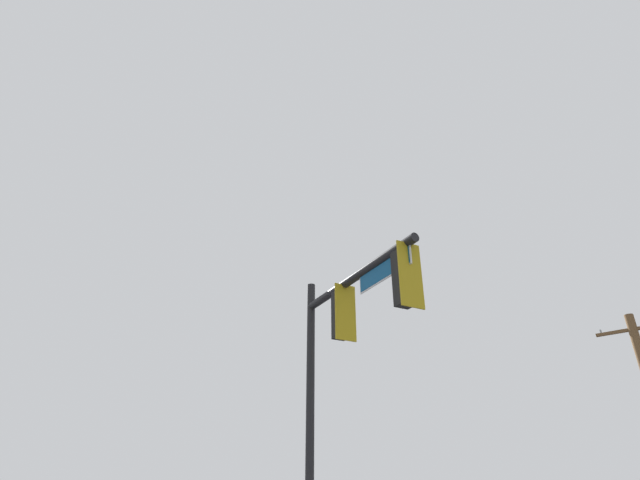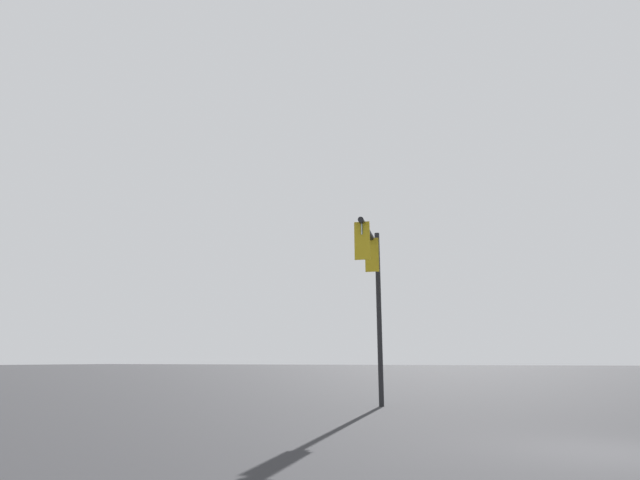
% 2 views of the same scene
% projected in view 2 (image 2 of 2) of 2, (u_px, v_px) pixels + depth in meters
% --- Properties ---
extents(ground_plane, '(400.00, 400.00, 0.00)m').
position_uv_depth(ground_plane, '(626.00, 454.00, 9.36)').
color(ground_plane, '#2D2D30').
extents(signal_pole_near, '(4.40, 0.85, 6.89)m').
position_uv_depth(signal_pole_near, '(372.00, 271.00, 18.78)').
color(signal_pole_near, black).
rests_on(signal_pole_near, ground_plane).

